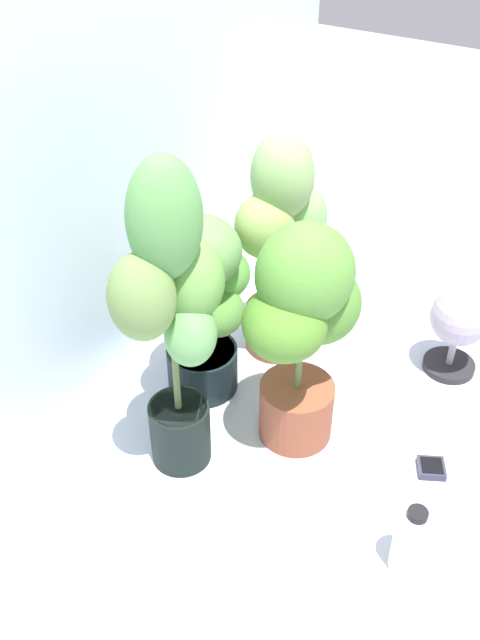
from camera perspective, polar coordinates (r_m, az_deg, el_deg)
name	(u,v)px	position (r m, az deg, el deg)	size (l,w,h in m)	color
ground_plane	(339,443)	(2.34, 7.73, -9.52)	(8.00, 8.00, 0.00)	silver
mylar_back_wall	(81,81)	(2.15, -12.37, 17.80)	(3.20, 0.01, 2.00)	silver
potted_plant_back_center	(200,296)	(2.26, -3.13, 1.90)	(0.46, 0.38, 0.65)	black
potted_plant_back_right	(281,235)	(2.40, 3.19, 6.63)	(0.40, 0.30, 0.82)	brown
potted_plant_back_left	(172,306)	(1.90, -5.31, 1.07)	(0.41, 0.29, 1.00)	black
potted_plant_center	(303,320)	(2.05, 4.94, 0.00)	(0.48, 0.37, 0.76)	brown
hygrometer_box	(431,468)	(2.31, 14.75, -11.14)	(0.11, 0.11, 0.03)	#323043
floor_fan	(459,321)	(2.54, 16.78, -0.11)	(0.25, 0.25, 0.33)	#242326
nutrient_bottle	(411,541)	(2.01, 13.26, -16.49)	(0.10, 0.10, 0.23)	white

